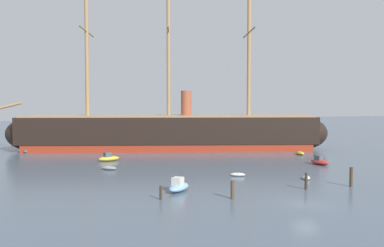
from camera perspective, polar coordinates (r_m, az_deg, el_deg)
The scene contains 16 objects.
ground_plane at distance 45.73m, azimuth 14.85°, elevation -10.32°, with size 400.00×400.00×0.00m, color #4C5B6B.
tall_ship at distance 91.05m, azimuth -3.11°, elevation -1.10°, with size 72.58×26.22×35.69m.
motorboat_foreground_left at distance 50.29m, azimuth -1.78°, elevation -8.31°, with size 3.90×4.10×1.68m.
dinghy_foreground_right at distance 59.72m, azimuth 14.88°, elevation -6.91°, with size 1.76×2.40×0.52m.
dinghy_near_centre at distance 60.40m, azimuth 6.08°, elevation -6.73°, with size 2.24×1.76×0.49m.
dinghy_mid_left at distance 66.64m, azimuth -10.95°, elevation -5.80°, with size 2.61×2.33×0.58m.
motorboat_mid_right at distance 73.58m, azimuth 16.55°, elevation -4.85°, with size 2.39×3.87×1.51m.
motorboat_alongside_bow at distance 76.16m, azimuth -10.96°, elevation -4.49°, with size 4.02×2.54×1.57m.
dinghy_alongside_stern at distance 85.94m, azimuth 14.09°, elevation -3.82°, with size 1.49×2.90×0.66m.
motorboat_far_left at distance 92.82m, azimuth -20.70°, elevation -3.34°, with size 3.00×3.15×1.29m.
motorboat_far_right at distance 106.84m, azimuth 13.19°, elevation -2.31°, with size 4.42×3.91×1.77m.
mooring_piling_nearest at distance 53.09m, azimuth 14.87°, elevation -7.40°, with size 0.35×0.35×1.92m, color #382B1E.
mooring_piling_left_pair at distance 56.36m, azimuth 20.33°, elevation -6.64°, with size 0.41×0.41×2.38m, color #423323.
mooring_piling_right_pair at distance 46.69m, azimuth 5.40°, elevation -8.72°, with size 0.43×0.43×1.97m, color #4C3D2D.
mooring_piling_midwater at distance 46.32m, azimuth -4.15°, elevation -9.12°, with size 0.29×0.29×1.47m, color #382B1E.
seagull_in_flight at distance 55.99m, azimuth 4.72°, elevation 7.87°, with size 1.29×0.42×0.14m.
Camera 1 is at (-24.14, -37.39, 10.53)m, focal length 40.27 mm.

